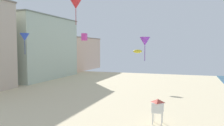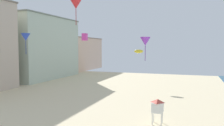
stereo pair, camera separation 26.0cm
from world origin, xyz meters
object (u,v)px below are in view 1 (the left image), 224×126
(lifeguard_stand, at_px, (158,106))
(kite_magenta_box, at_px, (84,37))
(kite_yellow_parafoil, at_px, (138,51))
(kite_red_delta, at_px, (76,5))
(kite_purple_delta, at_px, (145,41))
(kite_blue_delta, at_px, (25,37))

(lifeguard_stand, xyz_separation_m, kite_magenta_box, (-10.08, 3.98, 7.26))
(kite_yellow_parafoil, height_order, kite_red_delta, kite_red_delta)
(kite_purple_delta, xyz_separation_m, kite_yellow_parafoil, (-4.58, 16.06, -1.59))
(kite_yellow_parafoil, xyz_separation_m, kite_magenta_box, (-2.74, -19.38, 2.14))
(kite_blue_delta, bearing_deg, kite_red_delta, -27.23)
(kite_magenta_box, bearing_deg, kite_purple_delta, 24.38)
(kite_purple_delta, distance_m, kite_magenta_box, 8.05)
(kite_purple_delta, xyz_separation_m, kite_blue_delta, (-19.54, -0.07, 0.86))
(lifeguard_stand, xyz_separation_m, kite_red_delta, (-9.50, 0.64, 10.79))
(lifeguard_stand, relative_size, kite_red_delta, 0.90)
(kite_red_delta, relative_size, kite_magenta_box, 3.03)
(lifeguard_stand, distance_m, kite_purple_delta, 10.30)
(kite_purple_delta, relative_size, kite_magenta_box, 3.43)
(kite_purple_delta, distance_m, kite_blue_delta, 19.55)
(kite_yellow_parafoil, distance_m, kite_red_delta, 23.52)
(kite_red_delta, distance_m, kite_magenta_box, 4.90)
(kite_yellow_parafoil, bearing_deg, kite_magenta_box, -98.04)
(kite_blue_delta, distance_m, kite_magenta_box, 12.65)
(kite_magenta_box, bearing_deg, lifeguard_stand, -21.56)
(kite_purple_delta, height_order, kite_yellow_parafoil, kite_purple_delta)
(kite_purple_delta, bearing_deg, kite_blue_delta, -179.79)
(kite_purple_delta, bearing_deg, kite_magenta_box, -155.62)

